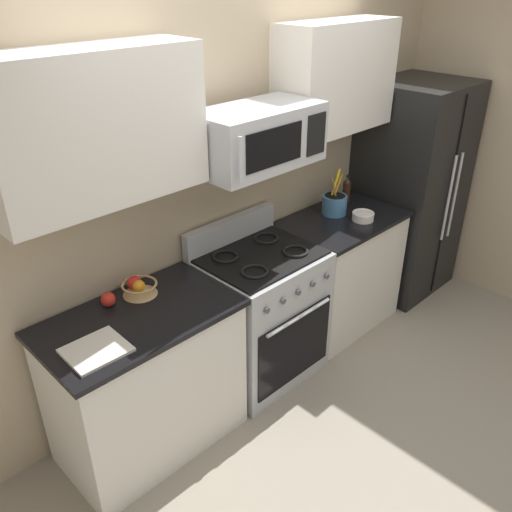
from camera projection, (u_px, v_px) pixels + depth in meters
ground_plane at (337, 420)px, 3.41m from camera, size 16.00×16.00×0.00m
wall_back at (219, 184)px, 3.45m from camera, size 8.00×0.10×2.60m
counter_left at (146, 381)px, 3.05m from camera, size 1.06×0.62×0.91m
range_oven at (260, 314)px, 3.61m from camera, size 0.76×0.67×1.09m
counter_right at (339, 271)px, 4.15m from camera, size 0.94×0.62×0.91m
refrigerator at (409, 190)px, 4.48m from camera, size 0.79×0.74×1.77m
microwave at (258, 137)px, 3.05m from camera, size 0.77×0.44×0.34m
upper_cabinets_left at (95, 128)px, 2.47m from camera, size 1.05×0.34×0.71m
upper_cabinets_right at (336, 77)px, 3.57m from camera, size 0.93×0.34×0.71m
utensil_crock at (334, 204)px, 3.96m from camera, size 0.18×0.18×0.34m
fruit_basket at (139, 287)px, 3.00m from camera, size 0.20×0.20×0.10m
apple_loose at (108, 299)px, 2.90m from camera, size 0.08×0.08×0.08m
cutting_board at (96, 350)px, 2.57m from camera, size 0.29×0.26×0.02m
bottle_soy at (347, 189)px, 4.17m from camera, size 0.06×0.06×0.21m
prep_bowl at (363, 216)px, 3.88m from camera, size 0.16×0.16×0.06m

